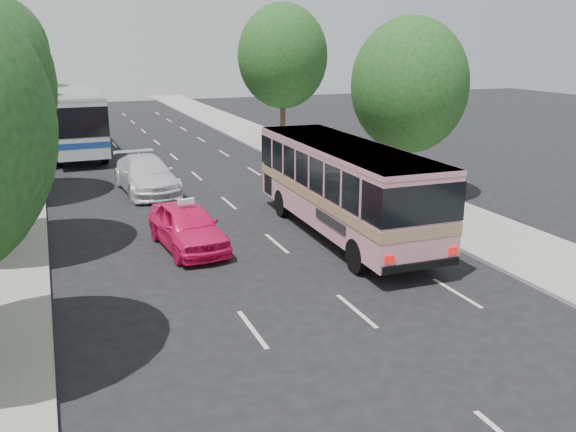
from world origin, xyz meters
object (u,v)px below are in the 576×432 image
pink_bus (343,180)px  tour_coach_rear (42,111)px  pink_taxi (187,226)px  tour_coach_front (73,115)px  white_pickup (146,175)px

pink_bus → tour_coach_rear: 29.14m
pink_taxi → tour_coach_rear: (-4.30, 26.73, 1.34)m
pink_taxi → tour_coach_front: (-2.50, 21.22, 1.57)m
pink_taxi → tour_coach_rear: 27.11m
pink_bus → tour_coach_front: bearing=111.4°
white_pickup → tour_coach_front: bearing=97.7°
pink_bus → tour_coach_front: tour_coach_front is taller
tour_coach_front → tour_coach_rear: (-1.80, 5.51, -0.23)m
tour_coach_rear → tour_coach_front: bearing=-68.0°
pink_bus → tour_coach_front: (-8.05, 21.92, 0.26)m
pink_bus → tour_coach_rear: bearing=111.0°
white_pickup → tour_coach_front: tour_coach_front is taller
pink_taxi → tour_coach_front: bearing=91.6°
tour_coach_rear → pink_bus: bearing=-66.3°
white_pickup → tour_coach_front: (-2.50, 12.48, 1.53)m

